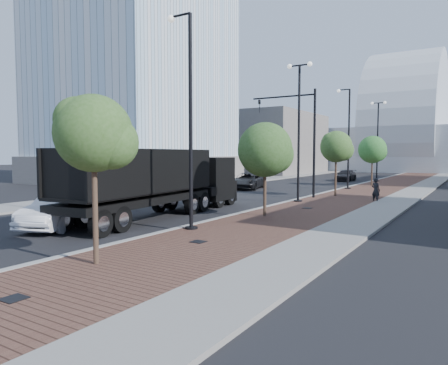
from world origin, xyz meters
The scene contains 24 objects.
sidewalk centered at (3.50, 40.00, 0.06)m, with size 7.00×140.00×0.12m, color #4C2D23.
concrete_strip centered at (6.20, 40.00, 0.07)m, with size 2.40×140.00×0.13m, color slate.
curb centered at (0.00, 40.00, 0.07)m, with size 0.30×140.00×0.14m, color gray.
west_sidewalk centered at (-13.00, 40.00, 0.06)m, with size 4.00×140.00×0.12m, color slate.
dump_truck centered at (-3.47, 14.40, 1.50)m, with size 3.88×13.67×3.55m.
white_sedan centered at (-4.94, 7.76, 0.81)m, with size 1.72×4.93×1.63m, color silver.
dark_car_mid centered at (-7.77, 30.17, 0.75)m, with size 2.50×5.43×1.51m, color black.
dark_car_far centered at (-3.11, 46.47, 0.66)m, with size 1.85×4.55×1.32m, color black.
pedestrian centered at (4.97, 25.00, 0.84)m, with size 0.62×0.40×1.69m, color black.
streetlight_1 centered at (0.49, 10.00, 4.34)m, with size 1.44×0.56×9.21m.
streetlight_2 centered at (0.60, 22.00, 4.82)m, with size 1.72×0.56×9.28m.
streetlight_3 centered at (0.49, 34.00, 4.34)m, with size 1.44×0.56×9.21m.
streetlight_4 centered at (0.60, 46.00, 4.82)m, with size 1.72×0.56×9.28m.
traffic_mast centered at (-0.30, 25.00, 4.98)m, with size 5.09×0.20×8.00m.
tree_0 centered at (1.65, 4.02, 3.89)m, with size 2.30×2.23×5.03m.
tree_1 centered at (1.65, 15.02, 3.51)m, with size 2.81×2.81×4.93m.
tree_2 centered at (1.65, 27.02, 3.84)m, with size 2.43×2.39×5.05m.
tree_3 centered at (1.65, 39.02, 3.72)m, with size 2.75×2.75×5.11m.
tower_podium centered at (-24.00, 32.00, 1.50)m, with size 19.00×19.00×3.00m, color slate.
convention_center centered at (-2.00, 85.00, 6.00)m, with size 50.00×30.00×50.00m.
commercial_block_nw centered at (-20.00, 60.00, 5.00)m, with size 14.00×20.00×10.00m, color #68625D.
utility_cover_0 centered at (2.40, 1.00, 0.13)m, with size 0.50×0.50×0.02m, color black.
utility_cover_1 centered at (2.40, 8.00, 0.13)m, with size 0.50×0.50×0.02m, color black.
utility_cover_2 centered at (2.40, 19.00, 0.13)m, with size 0.50×0.50×0.02m, color black.
Camera 1 is at (11.11, -4.14, 3.33)m, focal length 33.31 mm.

